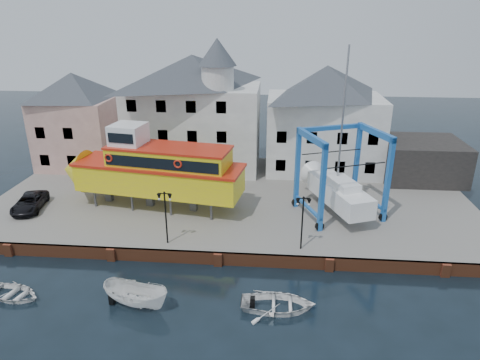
{
  "coord_description": "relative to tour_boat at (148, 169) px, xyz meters",
  "views": [
    {
      "loc": [
        3.9,
        -26.59,
        17.24
      ],
      "look_at": [
        1.0,
        7.0,
        4.0
      ],
      "focal_mm": 32.0,
      "sensor_mm": 36.0,
      "label": 1
    }
  ],
  "objects": [
    {
      "name": "motorboat_b",
      "position": [
        11.52,
        -12.32,
        -4.48
      ],
      "size": [
        4.67,
        3.36,
        0.96
      ],
      "primitive_type": "imported",
      "rotation": [
        0.0,
        0.0,
        1.58
      ],
      "color": "white",
      "rests_on": "ground"
    },
    {
      "name": "lamp_post_left",
      "position": [
        3.13,
        -6.54,
        -0.31
      ],
      "size": [
        1.12,
        0.32,
        4.2
      ],
      "color": "black",
      "rests_on": "hardstanding"
    },
    {
      "name": "motorboat_a",
      "position": [
        2.63,
        -12.75,
        -4.48
      ],
      "size": [
        4.82,
        2.83,
        1.75
      ],
      "primitive_type": "imported",
      "rotation": [
        0.0,
        0.0,
        1.31
      ],
      "color": "white",
      "rests_on": "ground"
    },
    {
      "name": "building_pink",
      "position": [
        -10.87,
        10.26,
        1.67
      ],
      "size": [
        8.0,
        7.0,
        10.3
      ],
      "color": "tan",
      "rests_on": "hardstanding"
    },
    {
      "name": "motorboat_d",
      "position": [
        -5.61,
        -12.6,
        -4.48
      ],
      "size": [
        4.24,
        3.45,
        0.77
      ],
      "primitive_type": "imported",
      "rotation": [
        0.0,
        0.0,
        1.34
      ],
      "color": "white",
      "rests_on": "ground"
    },
    {
      "name": "shed_dark",
      "position": [
        26.13,
        9.26,
        -1.48
      ],
      "size": [
        8.0,
        7.0,
        4.0
      ],
      "primitive_type": "cube",
      "color": "black",
      "rests_on": "hardstanding"
    },
    {
      "name": "tour_boat",
      "position": [
        0.0,
        0.0,
        0.0
      ],
      "size": [
        17.37,
        6.71,
        7.38
      ],
      "rotation": [
        0.0,
        0.0,
        -0.16
      ],
      "color": "#59595E",
      "rests_on": "hardstanding"
    },
    {
      "name": "travel_lift",
      "position": [
        16.27,
        0.5,
        -1.15
      ],
      "size": [
        7.92,
        9.48,
        13.99
      ],
      "rotation": [
        0.0,
        0.0,
        0.37
      ],
      "color": "#1657AF",
      "rests_on": "hardstanding"
    },
    {
      "name": "lamp_post_right",
      "position": [
        13.13,
        -6.54,
        -0.31
      ],
      "size": [
        1.12,
        0.32,
        4.2
      ],
      "color": "black",
      "rests_on": "hardstanding"
    },
    {
      "name": "ground",
      "position": [
        7.13,
        -7.74,
        -4.48
      ],
      "size": [
        140.0,
        140.0,
        0.0
      ],
      "primitive_type": "plane",
      "color": "black",
      "rests_on": "ground"
    },
    {
      "name": "hardstanding",
      "position": [
        7.13,
        3.26,
        -3.98
      ],
      "size": [
        44.0,
        22.0,
        1.0
      ],
      "primitive_type": "cube",
      "color": "slate",
      "rests_on": "ground"
    },
    {
      "name": "building_white_main",
      "position": [
        2.26,
        10.65,
        2.86
      ],
      "size": [
        14.0,
        8.3,
        14.0
      ],
      "color": "silver",
      "rests_on": "hardstanding"
    },
    {
      "name": "quay_wall",
      "position": [
        7.13,
        -7.64,
        -3.98
      ],
      "size": [
        44.0,
        0.47,
        1.0
      ],
      "color": "brown",
      "rests_on": "ground"
    },
    {
      "name": "building_white_right",
      "position": [
        16.13,
        11.26,
        2.12
      ],
      "size": [
        12.0,
        8.0,
        11.2
      ],
      "color": "silver",
      "rests_on": "hardstanding"
    },
    {
      "name": "van",
      "position": [
        -10.39,
        -1.75,
        -2.83
      ],
      "size": [
        2.98,
        4.99,
        1.3
      ],
      "primitive_type": "imported",
      "rotation": [
        0.0,
        0.0,
        0.19
      ],
      "color": "black",
      "rests_on": "hardstanding"
    }
  ]
}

